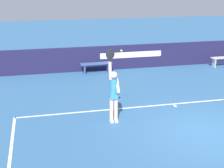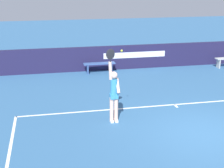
% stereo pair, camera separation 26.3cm
% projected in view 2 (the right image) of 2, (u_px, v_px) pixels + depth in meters
% --- Properties ---
extents(ground_plane, '(60.00, 60.00, 0.00)m').
position_uv_depth(ground_plane, '(205.00, 133.00, 10.23)').
color(ground_plane, '#305D88').
extents(court_lines, '(11.70, 5.37, 0.00)m').
position_uv_depth(court_lines, '(207.00, 135.00, 10.08)').
color(court_lines, white).
rests_on(court_lines, ground).
extents(back_wall, '(17.33, 0.25, 1.23)m').
position_uv_depth(back_wall, '(136.00, 57.00, 17.43)').
color(back_wall, '#1D1A3D').
rests_on(back_wall, ground).
extents(tennis_player, '(0.44, 0.40, 2.48)m').
position_uv_depth(tennis_player, '(114.00, 92.00, 10.75)').
color(tennis_player, beige).
rests_on(tennis_player, ground).
extents(tennis_ball, '(0.07, 0.07, 0.07)m').
position_uv_depth(tennis_ball, '(122.00, 51.00, 10.49)').
color(tennis_ball, yellow).
extents(courtside_bench_near, '(1.59, 0.39, 0.52)m').
position_uv_depth(courtside_bench_near, '(99.00, 65.00, 16.56)').
color(courtside_bench_near, '#36548D').
rests_on(courtside_bench_near, ground).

